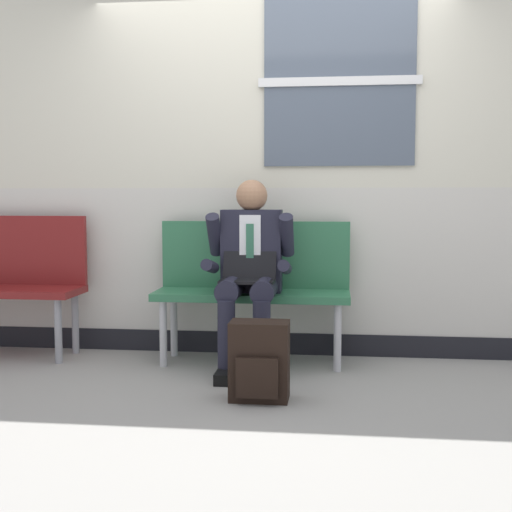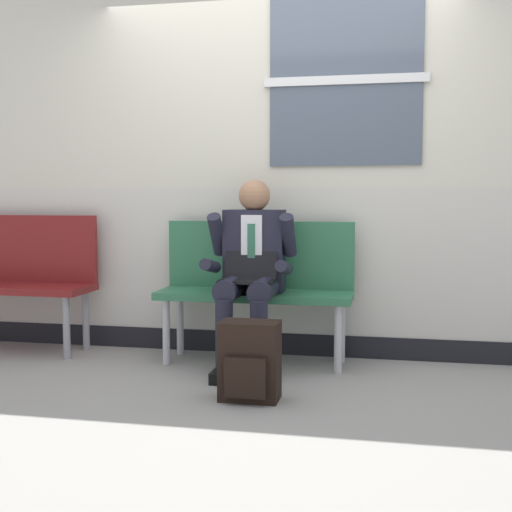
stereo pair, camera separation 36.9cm
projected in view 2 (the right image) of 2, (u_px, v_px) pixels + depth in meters
ground_plane at (256, 381)px, 4.09m from camera, size 18.00×18.00×0.00m
station_wall at (279, 149)px, 4.73m from camera, size 6.77×0.17×2.95m
bench_with_person at (257, 280)px, 4.56m from camera, size 1.31×0.42×0.96m
bench_empty at (5, 272)px, 4.95m from camera, size 1.38×0.42×0.99m
person_seated at (251, 268)px, 4.35m from camera, size 0.57×0.70×1.24m
backpack at (250, 362)px, 3.69m from camera, size 0.33×0.24×0.44m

